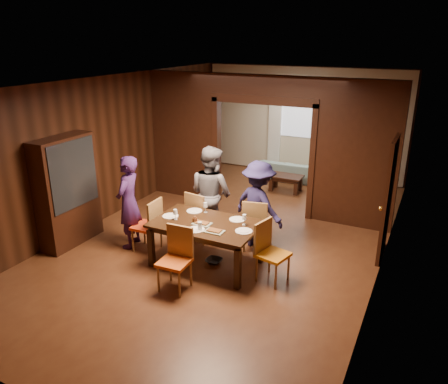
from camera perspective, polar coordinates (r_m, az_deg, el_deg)
The scene contains 32 objects.
floor at distance 8.43m, azimuth 0.78°, elevation -5.82°, with size 9.00×9.00×0.00m, color #4E2716.
ceiling at distance 7.63m, azimuth 0.88°, elevation 14.20°, with size 5.50×9.00×0.02m, color silver.
room_walls at distance 9.57m, azimuth 5.74°, elevation 6.81°, with size 5.52×9.01×2.90m.
person_purple at distance 7.94m, azimuth -12.35°, elevation -1.32°, with size 0.62×0.40×1.69m, color #361B4F.
person_grey at distance 8.04m, azimuth -1.70°, elevation -0.20°, with size 0.87×0.68×1.79m, color #5A5960.
person_navy at distance 7.77m, azimuth 4.51°, elevation -1.71°, with size 1.04×0.60×1.61m, color #201C46.
sofa at distance 11.75m, azimuth 8.17°, elevation 2.84°, with size 1.72×0.67×0.50m, color #7DA2A4.
serving_bowl at distance 7.16m, azimuth -1.37°, elevation -3.68°, with size 0.28×0.28×0.07m, color black.
dining_table at distance 7.31m, azimuth -2.34°, elevation -6.75°, with size 1.73×1.08×0.76m, color black.
coffee_table at distance 10.87m, azimuth 8.06°, elevation 1.15°, with size 0.80×0.50×0.40m, color black.
chair_left at distance 7.86m, azimuth -10.11°, elevation -4.23°, with size 0.44×0.44×0.97m, color red, non-canonical shape.
chair_right at distance 6.83m, azimuth 6.43°, elevation -7.91°, with size 0.44×0.44×0.97m, color orange, non-canonical shape.
chair_far_l at distance 8.12m, azimuth -2.94°, elevation -3.12°, with size 0.44×0.44×0.97m, color orange, non-canonical shape.
chair_far_r at distance 7.79m, azimuth 4.21°, elevation -4.18°, with size 0.44×0.44×0.97m, color orange, non-canonical shape.
chair_near at distance 6.62m, azimuth -6.52°, elevation -8.85°, with size 0.44×0.44×0.97m, color #CD5013, non-canonical shape.
hutch at distance 8.33m, azimuth -19.79°, elevation 0.07°, with size 0.40×1.20×2.00m, color black.
door_right at distance 7.82m, azimuth 20.62°, elevation -0.90°, with size 0.06×0.90×2.10m, color black.
window_far at distance 11.92m, azimuth 10.24°, elevation 10.14°, with size 1.20×0.03×1.30m, color silver.
curtain_left at distance 12.19m, azimuth 6.65°, elevation 8.38°, with size 0.35×0.06×2.40m, color white.
curtain_right at distance 11.78m, azimuth 13.57°, elevation 7.56°, with size 0.35×0.06×2.40m, color white.
plate_left at distance 7.44m, azimuth -7.01°, elevation -3.13°, with size 0.27×0.27×0.01m, color white.
plate_far_l at distance 7.61m, azimuth -3.89°, elevation -2.48°, with size 0.27×0.27×0.01m, color white.
plate_far_r at distance 7.25m, azimuth 1.75°, elevation -3.60°, with size 0.27×0.27×0.01m, color silver.
plate_right at distance 6.84m, azimuth 2.60°, elevation -5.12°, with size 0.27×0.27×0.01m, color silver.
plate_near at distance 6.90m, azimuth -3.65°, elevation -4.91°, with size 0.27×0.27×0.01m, color silver.
platter_a at distance 7.09m, azimuth -2.89°, elevation -4.08°, with size 0.30×0.20×0.04m, color gray.
platter_b at distance 6.82m, azimuth -1.27°, elevation -5.09°, with size 0.30×0.20×0.04m, color gray.
wineglass_left at distance 7.27m, azimuth -6.37°, elevation -2.94°, with size 0.08×0.08×0.18m, color silver, non-canonical shape.
wineglass_far at distance 7.52m, azimuth -2.43°, elevation -2.04°, with size 0.08×0.08×0.18m, color white, non-canonical shape.
wineglass_right at distance 7.04m, azimuth 2.67°, elevation -3.64°, with size 0.08×0.08×0.18m, color white, non-canonical shape.
tumbler at distance 6.86m, azimuth -3.17°, elevation -4.46°, with size 0.07×0.07×0.14m, color silver.
condiment_jar at distance 7.14m, azimuth -3.84°, elevation -3.62°, with size 0.08×0.08×0.11m, color #472410, non-canonical shape.
Camera 1 is at (3.27, -6.85, 3.66)m, focal length 35.00 mm.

